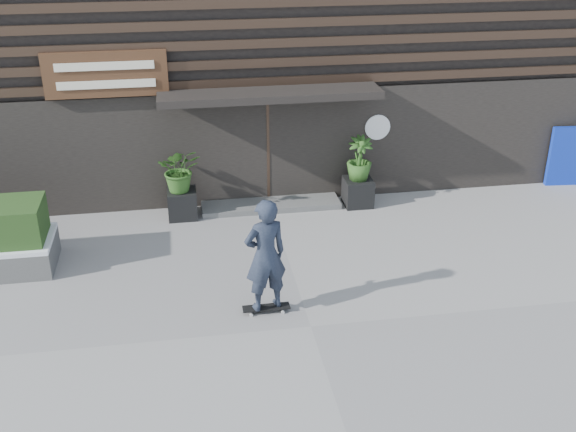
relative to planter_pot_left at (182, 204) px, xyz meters
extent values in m
plane|color=gray|center=(1.90, -4.40, -0.30)|extent=(80.00, 80.00, 0.00)
cube|color=#4E4E4C|center=(1.90, 0.20, -0.24)|extent=(3.00, 0.80, 0.12)
cube|color=black|center=(0.00, 0.00, 0.00)|extent=(0.60, 0.60, 0.60)
imported|color=#2D591E|center=(0.00, 0.00, 0.78)|extent=(0.86, 0.75, 0.96)
cube|color=black|center=(3.80, 0.00, 0.00)|extent=(0.60, 0.60, 0.60)
imported|color=#2D591E|center=(3.80, 0.00, 0.78)|extent=(0.54, 0.54, 0.96)
cube|color=black|center=(1.90, 0.54, 0.95)|extent=(18.00, 0.12, 2.50)
cube|color=#38281E|center=(1.90, 0.48, 2.40)|extent=(17.60, 0.08, 0.18)
cube|color=#38281E|center=(1.90, 0.48, 2.79)|extent=(17.60, 0.08, 0.18)
cube|color=#38281E|center=(1.90, 0.48, 3.18)|extent=(17.60, 0.08, 0.18)
cube|color=#38281E|center=(1.90, 0.48, 3.58)|extent=(17.60, 0.08, 0.18)
cube|color=#38281E|center=(1.90, 0.48, 3.97)|extent=(17.60, 0.08, 0.18)
cube|color=black|center=(1.90, 0.10, 2.25)|extent=(4.50, 1.00, 0.15)
cube|color=black|center=(1.90, 0.70, 0.85)|extent=(2.40, 0.30, 2.30)
cube|color=#38281E|center=(1.90, 0.52, 0.85)|extent=(0.06, 0.10, 2.30)
cube|color=#472B19|center=(-1.30, 0.40, 2.70)|extent=(2.40, 0.10, 0.90)
cube|color=beige|center=(-1.30, 0.33, 2.88)|extent=(1.90, 0.02, 0.16)
cube|color=beige|center=(-1.30, 0.33, 2.52)|extent=(1.90, 0.02, 0.16)
cylinder|color=white|center=(4.30, 0.46, 1.30)|extent=(0.56, 0.03, 0.56)
cube|color=black|center=(1.26, -3.87, -0.21)|extent=(0.78, 0.20, 0.02)
cylinder|color=#B2B2AD|center=(1.00, -3.97, -0.27)|extent=(0.06, 0.03, 0.06)
cylinder|color=#B1B1AC|center=(1.00, -3.77, -0.27)|extent=(0.06, 0.03, 0.06)
cylinder|color=#B1B0AC|center=(1.52, -3.97, -0.27)|extent=(0.06, 0.03, 0.06)
cylinder|color=#ADADA8|center=(1.52, -3.77, -0.27)|extent=(0.06, 0.03, 0.06)
imported|color=#1B2332|center=(1.26, -3.87, 0.76)|extent=(0.80, 0.63, 1.93)
camera|label=1|loc=(0.07, -13.31, 6.02)|focal=42.86mm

